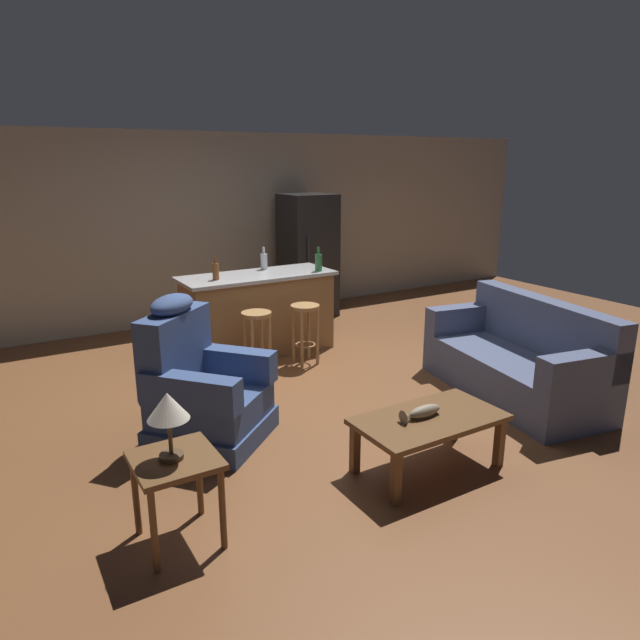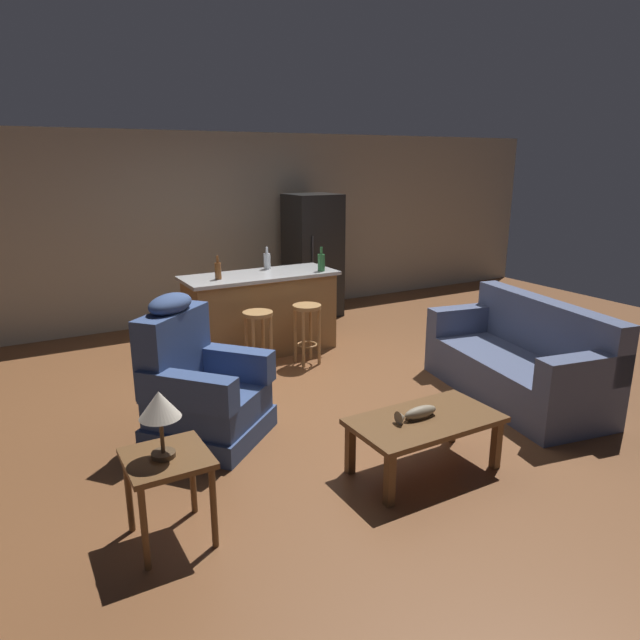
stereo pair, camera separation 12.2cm
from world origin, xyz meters
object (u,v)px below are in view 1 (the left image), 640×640
(coffee_table, at_px, (429,424))
(bar_stool_right, at_px, (305,323))
(refrigerator, at_px, (308,256))
(bottle_short_amber, at_px, (318,262))
(kitchen_island, at_px, (258,313))
(bottle_wine_dark, at_px, (216,271))
(couch, at_px, (518,361))
(bottle_tall_green, at_px, (264,261))
(fish_figurine, at_px, (421,413))
(end_table, at_px, (176,472))
(bar_stool_left, at_px, (257,331))
(table_lamp, at_px, (168,409))
(recliner_near_lamp, at_px, (201,390))

(coffee_table, bearing_deg, bar_stool_right, 81.70)
(refrigerator, distance_m, bottle_short_amber, 1.57)
(kitchen_island, distance_m, refrigerator, 1.87)
(bottle_short_amber, height_order, bottle_wine_dark, bottle_short_amber)
(couch, bearing_deg, bottle_tall_green, -52.24)
(fish_figurine, height_order, end_table, end_table)
(coffee_table, relative_size, bar_stool_right, 1.62)
(end_table, relative_size, bottle_wine_dark, 2.13)
(bar_stool_right, distance_m, bottle_tall_green, 1.04)
(end_table, height_order, bottle_short_amber, bottle_short_amber)
(bar_stool_left, bearing_deg, bottle_wine_dark, 110.33)
(table_lamp, height_order, bottle_wine_dark, bottle_wine_dark)
(refrigerator, relative_size, bottle_tall_green, 6.56)
(recliner_near_lamp, bearing_deg, bottle_wine_dark, 113.87)
(coffee_table, relative_size, recliner_near_lamp, 0.92)
(kitchen_island, xyz_separation_m, bar_stool_left, (-0.31, -0.63, -0.01))
(bar_stool_left, height_order, refrigerator, refrigerator)
(bar_stool_left, bearing_deg, kitchen_island, 63.51)
(fish_figurine, relative_size, bottle_tall_green, 1.27)
(bar_stool_right, bearing_deg, couch, -54.06)
(couch, height_order, bar_stool_left, couch)
(coffee_table, distance_m, bottle_short_amber, 3.07)
(bar_stool_left, relative_size, bottle_short_amber, 2.38)
(coffee_table, distance_m, kitchen_island, 3.09)
(couch, distance_m, recliner_near_lamp, 3.03)
(recliner_near_lamp, height_order, end_table, recliner_near_lamp)
(fish_figurine, bearing_deg, recliner_near_lamp, 131.94)
(coffee_table, height_order, end_table, end_table)
(fish_figurine, relative_size, bar_stool_right, 0.50)
(fish_figurine, xyz_separation_m, bar_stool_right, (0.43, 2.44, 0.01))
(fish_figurine, bearing_deg, bar_stool_left, 93.90)
(bar_stool_left, bearing_deg, fish_figurine, -86.10)
(recliner_near_lamp, bearing_deg, bar_stool_left, 97.10)
(coffee_table, bearing_deg, kitchen_island, 88.50)
(kitchen_island, height_order, refrigerator, refrigerator)
(fish_figurine, bearing_deg, refrigerator, 70.44)
(coffee_table, bearing_deg, refrigerator, 71.31)
(table_lamp, distance_m, bar_stool_left, 2.87)
(coffee_table, height_order, kitchen_island, kitchen_island)
(end_table, xyz_separation_m, bottle_short_amber, (2.63, 2.75, 0.60))
(bar_stool_left, relative_size, bottle_tall_green, 2.53)
(bar_stool_right, bearing_deg, kitchen_island, 113.80)
(coffee_table, relative_size, refrigerator, 0.62)
(couch, distance_m, kitchen_island, 2.95)
(end_table, xyz_separation_m, refrigerator, (3.29, 4.16, 0.42))
(bar_stool_right, bearing_deg, table_lamp, -133.56)
(recliner_near_lamp, bearing_deg, bottle_short_amber, 86.54)
(bottle_wine_dark, bearing_deg, kitchen_island, 6.37)
(bottle_wine_dark, bearing_deg, recliner_near_lamp, -115.52)
(bottle_short_amber, bearing_deg, fish_figurine, -106.58)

